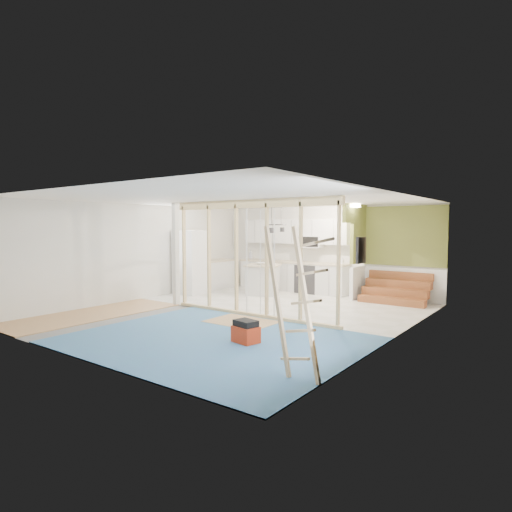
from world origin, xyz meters
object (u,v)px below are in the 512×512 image
Objects in this scene: fridge at (191,262)px; toolbox at (246,332)px; island at (263,280)px; ladder at (295,302)px.

toolbox is at bearing -37.13° from fridge.
fridge reaches higher than island.
island is at bearing 134.07° from toolbox.
island is 6.88m from ladder.
island is at bearing 138.10° from ladder.
fridge is at bearing 154.41° from ladder.
fridge is 2.18m from island.
ladder reaches higher than island.
island reaches higher than toolbox.
ladder is at bearing -71.18° from island.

